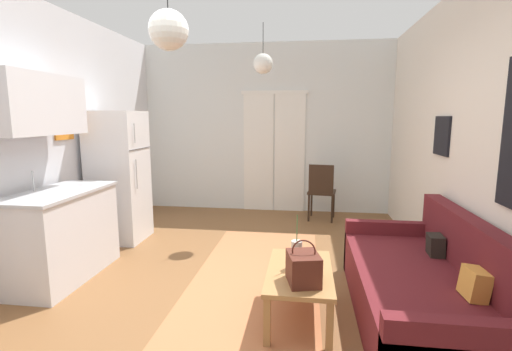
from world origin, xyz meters
TOP-DOWN VIEW (x-y plane):
  - ground_plane at (0.00, 0.00)m, footprint 4.81×7.22m
  - wall_back at (0.01, 3.36)m, footprint 4.41×0.13m
  - wall_right at (2.16, -0.00)m, footprint 0.12×6.82m
  - area_rug at (0.23, 0.53)m, footprint 1.25×2.84m
  - couch at (1.69, -0.12)m, footprint 0.93×2.01m
  - coffee_table at (0.68, -0.20)m, footprint 0.52×0.91m
  - bamboo_vase at (0.65, -0.14)m, footprint 0.09×0.09m
  - handbag at (0.71, -0.42)m, footprint 0.28×0.31m
  - refrigerator at (-1.73, 1.47)m, footprint 0.65×0.62m
  - kitchen_counter at (-1.75, 0.26)m, footprint 0.61×1.21m
  - accent_chair at (0.96, 2.74)m, footprint 0.47×0.45m
  - pendant_lamp_near at (-0.23, -0.51)m, footprint 0.27×0.27m
  - pendant_lamp_far at (0.11, 2.04)m, footprint 0.27×0.27m

SIDE VIEW (x-z plane):
  - ground_plane at x=0.00m, z-range -0.10..0.00m
  - area_rug at x=0.23m, z-range 0.00..0.01m
  - couch at x=1.69m, z-range -0.16..0.69m
  - coffee_table at x=0.68m, z-range 0.15..0.56m
  - accent_chair at x=0.96m, z-range 0.05..0.96m
  - bamboo_vase at x=0.65m, z-range 0.30..0.75m
  - handbag at x=0.71m, z-range 0.36..0.69m
  - kitchen_counter at x=-1.75m, z-range -0.25..1.79m
  - refrigerator at x=-1.73m, z-range 0.00..1.70m
  - wall_back at x=0.01m, z-range -0.02..2.84m
  - wall_right at x=2.16m, z-range 0.00..2.86m
  - pendant_lamp_near at x=-0.23m, z-range 1.81..2.60m
  - pendant_lamp_far at x=0.11m, z-range 2.00..2.66m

